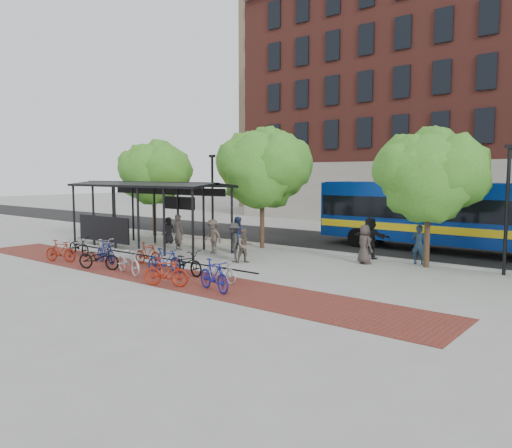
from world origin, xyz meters
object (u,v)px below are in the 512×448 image
Objects in this scene: pedestrian_0 at (169,230)px; pedestrian_6 at (365,244)px; bike_3 at (106,252)px; bike_5 at (148,254)px; pedestrian_3 at (213,236)px; pedestrian_7 at (419,245)px; bike_8 at (186,262)px; bike_11 at (214,275)px; lamp_post_right at (507,206)px; tree_b at (264,165)px; bike_0 at (79,246)px; tree_a at (155,170)px; bike_7 at (166,261)px; bike_9 at (166,272)px; bike_4 at (99,257)px; bike_10 at (222,270)px; bike_6 at (129,261)px; tree_c at (432,172)px; pedestrian_8 at (245,246)px; lamp_post_left at (212,195)px; pedestrian_9 at (234,242)px; bus at (445,212)px; pedestrian_2 at (237,235)px; bus_shelter at (145,192)px; pedestrian_1 at (179,232)px; pedestrian_5 at (370,238)px; bike_1 at (60,251)px.

pedestrian_0 is 11.94m from pedestrian_6.
bike_5 is (1.79, 0.92, -0.02)m from bike_3.
pedestrian_7 reaches higher than pedestrian_3.
bike_11 reaches higher than bike_8.
tree_b is at bearing -178.80° from lamp_post_right.
bike_0 is at bearing 25.55° from pedestrian_7.
tree_a is 13.42m from bike_7.
bike_9 is 0.98× the size of pedestrian_6.
bike_4 is 5.88m from bike_10.
lamp_post_right is 11.41m from bike_10.
lamp_post_right is at bearing -22.16° from bike_11.
tree_b is (9.00, 0.00, 0.22)m from tree_a.
bike_10 is at bearing -58.67° from bike_6.
tree_c is at bearing 139.16° from pedestrian_7.
bike_7 is at bearing -134.65° from tree_c.
bike_7 is 1.09× the size of pedestrian_0.
bike_9 is (8.56, -1.81, 0.03)m from bike_0.
bike_7 is at bearing -161.96° from pedestrian_8.
lamp_post_left is 2.98× the size of bike_3.
pedestrian_9 is at bearing 12.87° from bike_8.
bike_6 is (-8.77, -9.04, -3.52)m from tree_c.
bus is 7.21× the size of pedestrian_2.
tree_a is 5.14m from lamp_post_left.
lamp_post_left is 0.39× the size of bus.
lamp_post_left is 13.11m from bike_11.
lamp_post_left reaches higher than bus_shelter.
pedestrian_0 reaches higher than bike_5.
pedestrian_6 reaches higher than bike_6.
pedestrian_5 is at bearing -149.06° from pedestrian_1.
pedestrian_3 reaches higher than bike_4.
pedestrian_2 is 1.25m from pedestrian_3.
lamp_post_right reaches higher than pedestrian_2.
bus is (-0.96, 4.80, -2.01)m from tree_c.
bike_1 is at bearing -64.26° from tree_a.
bike_8 reaches higher than bike_1.
lamp_post_left is 12.61m from pedestrian_7.
bike_7 is at bearing 106.20° from bike_8.
pedestrian_6 is at bearing -51.48° from bike_5.
bike_1 is at bearing 45.28° from pedestrian_5.
bike_5 is 0.96× the size of pedestrian_3.
tree_a is 16.99m from bike_11.
bus_shelter reaches higher than bike_8.
tree_c is 3.00× the size of pedestrian_5.
bus_shelter is 1.72× the size of tree_a.
pedestrian_3 is at bearing 43.14° from pedestrian_6.
pedestrian_3 is at bearing -45.95° from lamp_post_left.
tree_c reaches higher than pedestrian_3.
pedestrian_6 is 1.00× the size of pedestrian_7.
bike_0 is 1.00× the size of bike_11.
bike_5 is (-0.78, -7.28, -3.96)m from tree_b.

